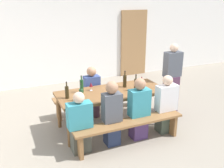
{
  "coord_description": "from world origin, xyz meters",
  "views": [
    {
      "loc": [
        -1.89,
        -4.25,
        2.48
      ],
      "look_at": [
        0.0,
        0.0,
        0.9
      ],
      "focal_mm": 41.12,
      "sensor_mm": 36.0,
      "label": 1
    }
  ],
  "objects_px": {
    "wooden_door": "(134,43)",
    "seated_guest_far_0": "(92,93)",
    "wine_bottle_3": "(125,81)",
    "seated_guest_near_0": "(80,125)",
    "wine_glass_0": "(91,85)",
    "seated_guest_near_2": "(139,110)",
    "wine_bottle_0": "(82,86)",
    "bench_far": "(98,97)",
    "seated_guest_near_1": "(112,114)",
    "wine_bottle_4": "(67,92)",
    "wine_bottle_1": "(81,95)",
    "bench_near": "(129,126)",
    "wine_bottle_2": "(136,85)",
    "wine_glass_1": "(142,79)",
    "seated_guest_near_3": "(166,106)",
    "tasting_table": "(112,95)",
    "standing_host": "(171,80)"
  },
  "relations": [
    {
      "from": "wine_bottle_2",
      "to": "wine_glass_0",
      "type": "bearing_deg",
      "value": 155.27
    },
    {
      "from": "seated_guest_near_0",
      "to": "seated_guest_near_3",
      "type": "xyz_separation_m",
      "value": [
        1.69,
        0.0,
        0.03
      ]
    },
    {
      "from": "wooden_door",
      "to": "wine_bottle_2",
      "type": "bearing_deg",
      "value": -117.86
    },
    {
      "from": "wine_bottle_1",
      "to": "seated_guest_near_0",
      "type": "xyz_separation_m",
      "value": [
        -0.15,
        -0.38,
        -0.37
      ]
    },
    {
      "from": "wine_bottle_4",
      "to": "seated_guest_near_2",
      "type": "bearing_deg",
      "value": -27.39
    },
    {
      "from": "wooden_door",
      "to": "seated_guest_far_0",
      "type": "relative_size",
      "value": 1.88
    },
    {
      "from": "wooden_door",
      "to": "seated_guest_near_1",
      "type": "xyz_separation_m",
      "value": [
        -2.4,
        -3.66,
        -0.48
      ]
    },
    {
      "from": "wooden_door",
      "to": "seated_guest_near_3",
      "type": "xyz_separation_m",
      "value": [
        -1.29,
        -3.66,
        -0.52
      ]
    },
    {
      "from": "bench_far",
      "to": "wine_bottle_2",
      "type": "distance_m",
      "value": 1.13
    },
    {
      "from": "tasting_table",
      "to": "wooden_door",
      "type": "bearing_deg",
      "value": 55.13
    },
    {
      "from": "wine_bottle_0",
      "to": "seated_guest_near_0",
      "type": "distance_m",
      "value": 0.91
    },
    {
      "from": "wine_glass_1",
      "to": "seated_guest_near_2",
      "type": "bearing_deg",
      "value": -122.48
    },
    {
      "from": "wine_bottle_0",
      "to": "seated_guest_far_0",
      "type": "distance_m",
      "value": 0.64
    },
    {
      "from": "wine_bottle_2",
      "to": "seated_guest_near_1",
      "type": "relative_size",
      "value": 0.28
    },
    {
      "from": "wine_bottle_2",
      "to": "seated_guest_near_0",
      "type": "height_order",
      "value": "wine_bottle_2"
    },
    {
      "from": "bench_far",
      "to": "seated_guest_near_3",
      "type": "distance_m",
      "value": 1.6
    },
    {
      "from": "wooden_door",
      "to": "seated_guest_near_0",
      "type": "height_order",
      "value": "wooden_door"
    },
    {
      "from": "seated_guest_near_1",
      "to": "wine_glass_0",
      "type": "bearing_deg",
      "value": 6.16
    },
    {
      "from": "wine_glass_0",
      "to": "seated_guest_near_2",
      "type": "height_order",
      "value": "seated_guest_near_2"
    },
    {
      "from": "wine_bottle_1",
      "to": "wine_glass_1",
      "type": "xyz_separation_m",
      "value": [
        1.45,
        0.39,
        -0.01
      ]
    },
    {
      "from": "wine_bottle_1",
      "to": "seated_guest_far_0",
      "type": "relative_size",
      "value": 0.29
    },
    {
      "from": "wine_bottle_1",
      "to": "wine_bottle_4",
      "type": "relative_size",
      "value": 1.02
    },
    {
      "from": "wine_bottle_2",
      "to": "wine_bottle_4",
      "type": "relative_size",
      "value": 1.06
    },
    {
      "from": "tasting_table",
      "to": "wine_glass_0",
      "type": "bearing_deg",
      "value": 149.52
    },
    {
      "from": "wine_bottle_1",
      "to": "wine_bottle_0",
      "type": "bearing_deg",
      "value": 70.83
    },
    {
      "from": "bench_near",
      "to": "seated_guest_near_3",
      "type": "height_order",
      "value": "seated_guest_near_3"
    },
    {
      "from": "tasting_table",
      "to": "seated_guest_near_1",
      "type": "bearing_deg",
      "value": -114.16
    },
    {
      "from": "wine_bottle_0",
      "to": "seated_guest_near_1",
      "type": "xyz_separation_m",
      "value": [
        0.28,
        -0.78,
        -0.31
      ]
    },
    {
      "from": "seated_guest_near_3",
      "to": "wine_bottle_4",
      "type": "bearing_deg",
      "value": 71.01
    },
    {
      "from": "wooden_door",
      "to": "wine_bottle_4",
      "type": "height_order",
      "value": "wooden_door"
    },
    {
      "from": "wooden_door",
      "to": "seated_guest_near_2",
      "type": "xyz_separation_m",
      "value": [
        -1.87,
        -3.66,
        -0.5
      ]
    },
    {
      "from": "wine_bottle_4",
      "to": "wine_bottle_3",
      "type": "bearing_deg",
      "value": 5.75
    },
    {
      "from": "wine_bottle_3",
      "to": "seated_guest_near_0",
      "type": "height_order",
      "value": "wine_bottle_3"
    },
    {
      "from": "wine_bottle_4",
      "to": "seated_guest_near_0",
      "type": "xyz_separation_m",
      "value": [
        0.04,
        -0.6,
        -0.37
      ]
    },
    {
      "from": "wine_bottle_4",
      "to": "seated_guest_near_1",
      "type": "relative_size",
      "value": 0.27
    },
    {
      "from": "tasting_table",
      "to": "wine_bottle_1",
      "type": "relative_size",
      "value": 6.61
    },
    {
      "from": "tasting_table",
      "to": "wine_glass_1",
      "type": "relative_size",
      "value": 13.01
    },
    {
      "from": "bench_far",
      "to": "seated_guest_near_0",
      "type": "xyz_separation_m",
      "value": [
        -0.84,
        -1.34,
        0.14
      ]
    },
    {
      "from": "bench_far",
      "to": "standing_host",
      "type": "xyz_separation_m",
      "value": [
        1.46,
        -0.66,
        0.4
      ]
    },
    {
      "from": "standing_host",
      "to": "wine_bottle_0",
      "type": "bearing_deg",
      "value": -2.7
    },
    {
      "from": "wine_bottle_4",
      "to": "seated_guest_near_0",
      "type": "bearing_deg",
      "value": -86.05
    },
    {
      "from": "wooden_door",
      "to": "bench_far",
      "type": "height_order",
      "value": "wooden_door"
    },
    {
      "from": "wine_bottle_0",
      "to": "wine_bottle_2",
      "type": "distance_m",
      "value": 1.04
    },
    {
      "from": "bench_far",
      "to": "seated_guest_near_0",
      "type": "distance_m",
      "value": 1.59
    },
    {
      "from": "bench_far",
      "to": "wine_bottle_1",
      "type": "distance_m",
      "value": 1.29
    },
    {
      "from": "seated_guest_near_2",
      "to": "wine_bottle_4",
      "type": "bearing_deg",
      "value": 62.61
    },
    {
      "from": "bench_near",
      "to": "wine_glass_1",
      "type": "bearing_deg",
      "value": 50.52
    },
    {
      "from": "tasting_table",
      "to": "bench_far",
      "type": "xyz_separation_m",
      "value": [
        0.0,
        0.75,
        -0.32
      ]
    },
    {
      "from": "bench_near",
      "to": "wine_bottle_1",
      "type": "relative_size",
      "value": 6.3
    },
    {
      "from": "wine_bottle_1",
      "to": "bench_near",
      "type": "bearing_deg",
      "value": -37.76
    }
  ]
}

